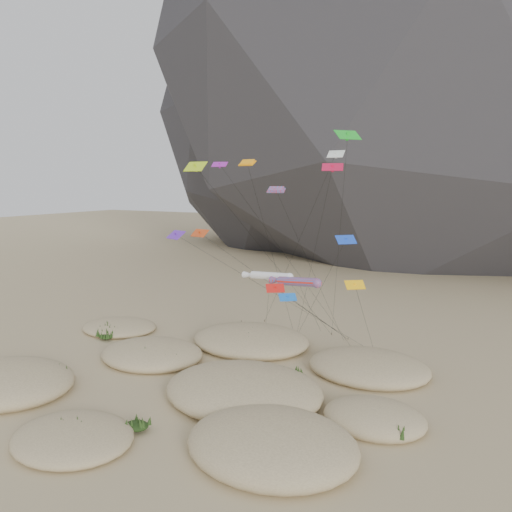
{
  "coord_description": "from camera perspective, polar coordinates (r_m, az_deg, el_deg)",
  "views": [
    {
      "loc": [
        26.39,
        -38.03,
        20.92
      ],
      "look_at": [
        0.13,
        12.0,
        12.54
      ],
      "focal_mm": 35.0,
      "sensor_mm": 36.0,
      "label": 1
    }
  ],
  "objects": [
    {
      "name": "ground",
      "position": [
        50.79,
        -6.7,
        -15.95
      ],
      "size": [
        500.0,
        500.0,
        0.0
      ],
      "primitive_type": "plane",
      "color": "#CCB789",
      "rests_on": "ground"
    },
    {
      "name": "dunes",
      "position": [
        53.99,
        -5.49,
        -13.62
      ],
      "size": [
        49.41,
        39.31,
        3.5
      ],
      "color": "#CCB789",
      "rests_on": "ground"
    },
    {
      "name": "dune_grass",
      "position": [
        54.46,
        -4.92,
        -13.24
      ],
      "size": [
        43.78,
        29.37,
        1.54
      ],
      "color": "black",
      "rests_on": "ground"
    },
    {
      "name": "kite_stakes",
      "position": [
        69.48,
        5.57,
        -9.0
      ],
      "size": [
        21.34,
        7.62,
        0.3
      ],
      "color": "#3F2D1E",
      "rests_on": "ground"
    },
    {
      "name": "rainbow_tube_kite",
      "position": [
        52.88,
        4.6,
        -2.94
      ],
      "size": [
        6.84,
        18.57,
        11.3
      ],
      "color": "red",
      "rests_on": "ground"
    },
    {
      "name": "white_tube_kite",
      "position": [
        56.43,
        1.41,
        -2.29
      ],
      "size": [
        10.0,
        13.76,
        11.14
      ],
      "color": "silver",
      "rests_on": "ground"
    },
    {
      "name": "orange_parafoil",
      "position": [
        62.95,
        -0.93,
        10.31
      ],
      "size": [
        3.74,
        9.58,
        23.74
      ],
      "color": "#FF9D0D",
      "rests_on": "ground"
    },
    {
      "name": "multi_parafoil",
      "position": [
        56.24,
        2.48,
        7.24
      ],
      "size": [
        5.61,
        12.31,
        20.48
      ],
      "color": "red",
      "rests_on": "ground"
    },
    {
      "name": "delta_kites",
      "position": [
        55.16,
        1.99,
        5.2
      ],
      "size": [
        23.73,
        22.17,
        26.44
      ],
      "color": "green",
      "rests_on": "ground"
    }
  ]
}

